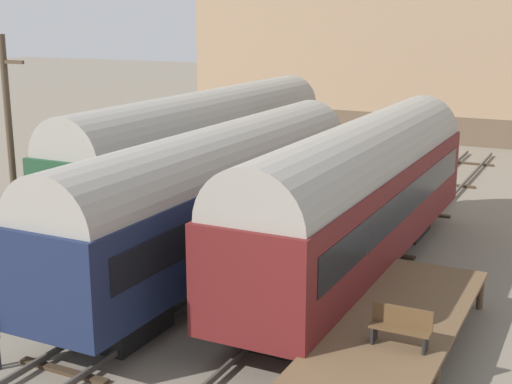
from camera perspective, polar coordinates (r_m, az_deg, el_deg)
The scene contains 11 objects.
ground_plane at distance 20.53m, azimuth -9.53°, elevation -10.53°, with size 200.00×200.00×0.00m, color slate.
track_left at distance 23.08m, azimuth -18.26°, elevation -7.85°, with size 2.60×60.00×0.26m.
track_middle at distance 20.47m, azimuth -9.54°, elevation -10.16°, with size 2.60×60.00×0.26m.
track_right at distance 18.48m, azimuth 1.55°, elevation -12.73°, with size 2.60×60.00×0.26m.
train_car_green at distance 30.96m, azimuth -3.97°, elevation 3.87°, with size 3.02×18.58×5.34m.
train_car_navy at distance 23.32m, azimuth -3.07°, elevation 0.06°, with size 2.94×16.44×5.01m.
train_car_maroon at distance 23.24m, azimuth 8.38°, elevation 0.18°, with size 3.06×16.44×5.23m.
station_platform at distance 16.94m, azimuth 9.83°, elevation -12.23°, with size 2.92×12.05×1.10m.
bench at distance 16.78m, azimuth 11.52°, elevation -10.43°, with size 1.40×0.40×0.91m.
utility_pole at distance 26.87m, azimuth -19.07°, elevation 3.83°, with size 1.80×0.24×7.82m.
warehouse_building at distance 55.76m, azimuth 14.24°, elevation 14.58°, with size 33.56×12.84×18.91m.
Camera 1 is at (11.20, -14.99, 8.43)m, focal length 50.00 mm.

